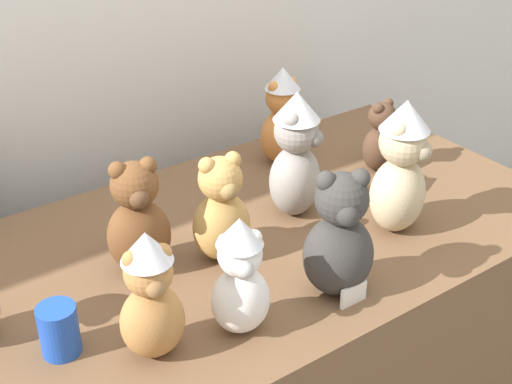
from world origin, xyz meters
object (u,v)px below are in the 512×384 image
Objects in this scene: teddy_bear_ginger at (282,117)px; teddy_bear_honey at (221,211)px; teddy_bear_snow at (240,278)px; teddy_bear_charcoal at (339,238)px; teddy_bear_cocoa at (381,138)px; teddy_bear_sand at (401,169)px; display_table at (256,344)px; party_cup_blue at (59,330)px; teddy_bear_chestnut at (138,220)px; teddy_bear_ash at (296,156)px; teddy_bear_caramel at (151,297)px.

teddy_bear_ginger reaches higher than teddy_bear_honey.
teddy_bear_charcoal is at bearing 15.80° from teddy_bear_snow.
teddy_bear_sand is (-0.19, -0.26, 0.07)m from teddy_bear_cocoa.
display_table is 0.73m from party_cup_blue.
teddy_bear_ginger is 0.53m from teddy_bear_honey.
teddy_bear_ginger reaches higher than teddy_bear_chestnut.
teddy_bear_cocoa is 0.64× the size of teddy_bear_ash.
teddy_bear_ginger is at bearing 25.25° from party_cup_blue.
display_table is 5.51× the size of teddy_bear_ginger.
teddy_bear_honey reaches higher than party_cup_blue.
teddy_bear_charcoal is at bearing -155.86° from teddy_bear_cocoa.
teddy_bear_charcoal is at bearing -31.21° from teddy_bear_chestnut.
teddy_bear_chestnut is at bearing 167.27° from teddy_bear_honey.
teddy_bear_snow is 0.77× the size of teddy_bear_sand.
teddy_bear_cocoa reaches higher than party_cup_blue.
teddy_bear_ginger is 0.65m from teddy_bear_charcoal.
teddy_bear_charcoal reaches higher than teddy_bear_ginger.
teddy_bear_ginger is at bearing 70.99° from teddy_bear_sand.
teddy_bear_caramel is (-0.57, -0.27, -0.03)m from teddy_bear_ash.
teddy_bear_honey reaches higher than teddy_bear_snow.
teddy_bear_sand is 0.32m from teddy_bear_charcoal.
teddy_bear_snow is 2.48× the size of party_cup_blue.
teddy_bear_charcoal is (0.25, -0.02, 0.01)m from teddy_bear_snow.
teddy_bear_chestnut reaches higher than party_cup_blue.
party_cup_blue is at bearing -160.27° from teddy_bear_honey.
teddy_bear_honey is (-0.13, -0.04, 0.50)m from display_table.
teddy_bear_cocoa is at bearing 64.41° from teddy_bear_charcoal.
teddy_bear_caramel is at bearing -36.82° from party_cup_blue.
teddy_bear_snow is 0.99× the size of teddy_bear_honey.
teddy_bear_honey is at bearing 44.56° from teddy_bear_caramel.
teddy_bear_charcoal is 0.43m from teddy_bear_caramel.
teddy_bear_ginger is at bearing 90.59° from teddy_bear_charcoal.
teddy_bear_sand reaches higher than teddy_bear_caramel.
teddy_bear_ash reaches higher than teddy_bear_charcoal.
teddy_bear_honey is at bearing 141.01° from teddy_bear_sand.
teddy_bear_ash is 1.19× the size of teddy_bear_caramel.
teddy_bear_ginger is 0.97m from party_cup_blue.
teddy_bear_chestnut is (-0.07, 0.32, 0.00)m from teddy_bear_snow.
party_cup_blue is (-0.27, -0.16, -0.08)m from teddy_bear_chestnut.
display_table is 0.52m from teddy_bear_honey.
teddy_bear_cocoa is 1.98× the size of party_cup_blue.
teddy_bear_sand reaches higher than teddy_bear_chestnut.
teddy_bear_caramel is (-0.92, -0.32, 0.04)m from teddy_bear_cocoa.
teddy_bear_caramel is (-0.42, -0.24, 0.51)m from display_table.
teddy_bear_sand is (0.30, -0.19, 0.55)m from display_table.
teddy_bear_chestnut is 0.97× the size of teddy_bear_ginger.
party_cup_blue is (-0.72, -0.16, -0.11)m from teddy_bear_ash.
teddy_bear_sand is at bearing 29.91° from teddy_bear_snow.
teddy_bear_cocoa is 0.75× the size of teddy_bear_chestnut.
display_table is 5.33× the size of teddy_bear_charcoal.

